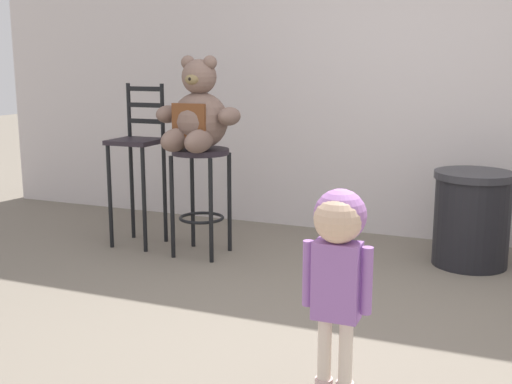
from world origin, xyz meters
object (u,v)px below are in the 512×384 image
Objects in this scene: trash_bin at (472,218)px; bar_chair_empty at (138,154)px; teddy_bear at (198,116)px; child_walking at (338,251)px; bar_stool_with_teddy at (201,179)px.

bar_chair_empty is at bearing -170.24° from trash_bin.
bar_chair_empty is at bearing 169.74° from teddy_bear.
child_walking is 0.74× the size of bar_chair_empty.
bar_chair_empty reaches higher than trash_bin.
teddy_bear reaches higher than trash_bin.
child_walking is at bearing -48.17° from teddy_bear.
bar_stool_with_teddy is 0.64× the size of bar_chair_empty.
child_walking is at bearing -99.35° from trash_bin.
bar_stool_with_teddy is at bearing 17.18° from child_walking.
teddy_bear is 2.09m from trash_bin.
bar_stool_with_teddy is 0.47m from teddy_bear.
child_walking reaches higher than trash_bin.
bar_stool_with_teddy is at bearing -7.07° from bar_chair_empty.
teddy_bear is 0.99× the size of trash_bin.
trash_bin is (1.90, 0.53, -0.71)m from teddy_bear.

